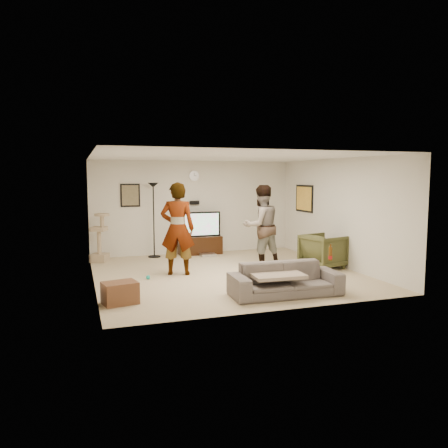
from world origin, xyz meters
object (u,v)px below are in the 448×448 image
object	(u,v)px
sofa	(285,279)
floor_lamp	(154,220)
beer_bottle	(330,254)
person_right	(261,226)
tv_stand	(200,245)
armchair	(323,251)
side_table	(120,293)
tv	(200,224)
person_left	(178,229)
cat_tree	(99,238)

from	to	relation	value
sofa	floor_lamp	bearing A→B (deg)	111.69
sofa	beer_bottle	distance (m)	0.99
sofa	beer_bottle	xyz separation A→B (m)	(0.90, 0.00, 0.41)
person_right	beer_bottle	size ratio (longest dim) A/B	7.57
tv_stand	beer_bottle	distance (m)	4.67
floor_lamp	armchair	distance (m)	4.35
floor_lamp	sofa	world-z (taller)	floor_lamp
person_right	side_table	xyz separation A→B (m)	(-3.40, -2.04, -0.77)
tv	floor_lamp	distance (m)	1.26
tv_stand	tv	xyz separation A→B (m)	(0.00, 0.00, 0.57)
tv	person_left	size ratio (longest dim) A/B	0.57
tv_stand	floor_lamp	bearing A→B (deg)	-177.70
sofa	armchair	size ratio (longest dim) A/B	2.28
tv_stand	person_right	size ratio (longest dim) A/B	0.61
cat_tree	side_table	xyz separation A→B (m)	(0.13, -3.82, -0.42)
tv_stand	sofa	world-z (taller)	sofa
tv	person_right	size ratio (longest dim) A/B	0.59
sofa	side_table	bearing A→B (deg)	174.14
tv	armchair	world-z (taller)	tv
cat_tree	beer_bottle	distance (m)	5.71
beer_bottle	side_table	xyz separation A→B (m)	(-3.71, 0.40, -0.51)
tv_stand	cat_tree	bearing A→B (deg)	-174.25
person_right	side_table	size ratio (longest dim) A/B	3.48
person_left	armchair	bearing A→B (deg)	-168.45
tv	cat_tree	bearing A→B (deg)	-174.25
tv	floor_lamp	world-z (taller)	floor_lamp
person_right	armchair	distance (m)	1.53
cat_tree	tv	bearing A→B (deg)	5.75
person_right	tv	bearing A→B (deg)	-74.24
side_table	sofa	bearing A→B (deg)	-8.12
cat_tree	sofa	world-z (taller)	cat_tree
armchair	side_table	distance (m)	4.91
cat_tree	armchair	world-z (taller)	cat_tree
cat_tree	tv_stand	bearing A→B (deg)	5.75
tv_stand	floor_lamp	world-z (taller)	floor_lamp
tv_stand	armchair	size ratio (longest dim) A/B	1.35
tv_stand	armchair	world-z (taller)	armchair
tv_stand	person_left	world-z (taller)	person_left
armchair	side_table	size ratio (longest dim) A/B	1.57
person_left	tv	bearing A→B (deg)	-97.80
cat_tree	armchair	distance (m)	5.38
sofa	side_table	xyz separation A→B (m)	(-2.81, 0.40, -0.10)
person_left	beer_bottle	distance (m)	3.24
tv	side_table	distance (m)	4.82
tv_stand	cat_tree	size ratio (longest dim) A/B	0.96
person_right	floor_lamp	bearing A→B (deg)	-50.94
beer_bottle	armchair	world-z (taller)	beer_bottle
tv	beer_bottle	size ratio (longest dim) A/B	4.46
tv_stand	sofa	xyz separation A→B (m)	(0.32, -4.48, 0.05)
tv	side_table	xyz separation A→B (m)	(-2.50, -4.08, -0.63)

